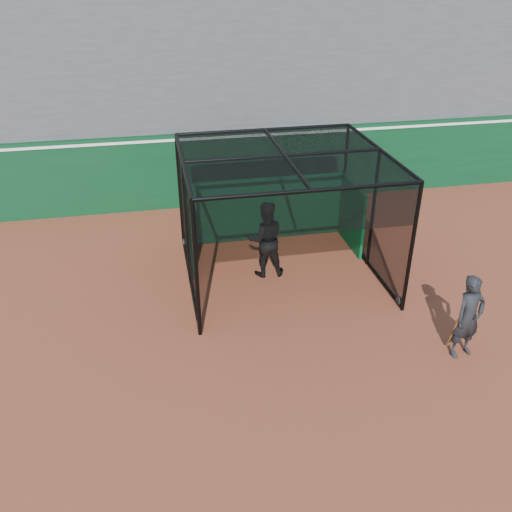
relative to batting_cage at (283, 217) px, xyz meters
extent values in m
plane|color=brown|center=(-1.20, -3.45, -1.63)|extent=(120.00, 120.00, 0.00)
cube|color=#0A381A|center=(-1.20, 5.05, -0.38)|extent=(50.00, 0.45, 2.50)
cube|color=white|center=(-1.20, 5.05, 0.72)|extent=(50.00, 0.50, 0.08)
cube|color=#4C4C4F|center=(-1.20, 8.93, 2.24)|extent=(50.00, 7.85, 7.75)
cube|color=#074922|center=(0.00, 2.13, -0.68)|extent=(4.75, 0.10, 1.90)
cylinder|color=black|center=(-2.43, -2.08, -1.52)|extent=(0.08, 0.22, 0.22)
cylinder|color=black|center=(2.43, -2.08, -1.52)|extent=(0.08, 0.22, 0.22)
cylinder|color=black|center=(-2.43, 2.05, -1.52)|extent=(0.08, 0.22, 0.22)
cylinder|color=black|center=(2.43, 2.05, -1.52)|extent=(0.08, 0.22, 0.22)
imported|color=black|center=(-0.44, 0.05, -0.60)|extent=(1.05, 0.85, 2.06)
imported|color=black|center=(2.96, -4.05, -0.69)|extent=(0.77, 0.59, 1.89)
cylinder|color=#593819|center=(2.71, -4.00, -1.08)|extent=(0.15, 0.34, 0.89)
camera|label=1|loc=(-3.13, -12.14, 5.81)|focal=38.00mm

